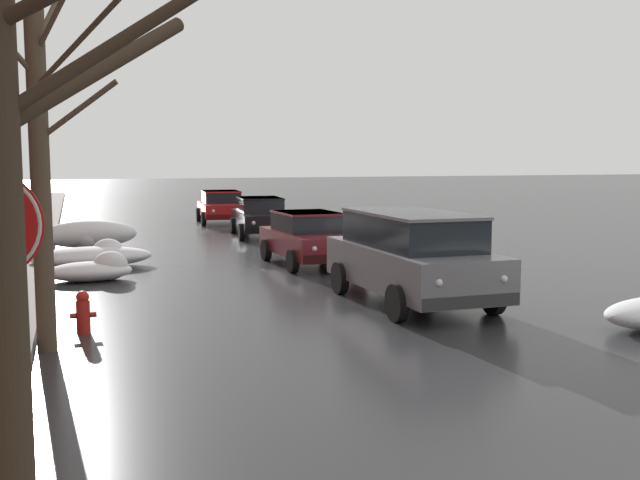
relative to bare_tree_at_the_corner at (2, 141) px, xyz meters
The scene contains 11 objects.
snow_bank_near_corner_left 19.97m from the bare_tree_at_the_corner, 87.64° to the left, with size 2.99×1.06×0.87m.
snow_bank_along_left_kerb 17.07m from the bare_tree_at_the_corner, 54.05° to the left, with size 3.10×1.15×0.84m.
snow_bank_mid_block_left 15.67m from the bare_tree_at_the_corner, 86.75° to the left, with size 3.13×1.36×0.71m.
snow_bank_along_right_kerb 13.37m from the bare_tree_at_the_corner, 86.34° to the left, with size 1.95×1.12×0.68m.
bare_tree_at_the_corner is the anchor object (origin of this frame).
bare_tree_second_along_sidewalk 6.60m from the bare_tree_at_the_corner, 90.22° to the left, with size 2.64×3.55×5.88m.
suv_grey_approaching_near_lane 10.81m from the bare_tree_at_the_corner, 50.82° to the left, with size 2.16×4.73×1.82m.
sedan_maroon_parked_kerbside_close 15.59m from the bare_tree_at_the_corner, 65.40° to the left, with size 2.04×4.02×1.42m.
sedan_black_parked_kerbside_mid 22.73m from the bare_tree_at_the_corner, 72.20° to the left, with size 2.22×4.38×1.42m.
sedan_red_parked_far_down_block 28.30m from the bare_tree_at_the_corner, 76.50° to the left, with size 2.22×4.23×1.42m.
fire_hydrant 8.08m from the bare_tree_at_the_corner, 86.31° to the left, with size 0.42×0.22×0.71m.
Camera 1 is at (-4.40, -3.34, 2.89)m, focal length 41.77 mm.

